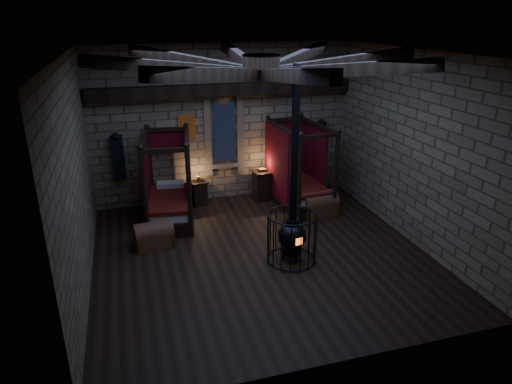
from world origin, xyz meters
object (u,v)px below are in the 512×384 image
object	(u,v)px
trunk_left	(154,236)
trunk_right	(319,205)
stove	(292,233)
bed_right	(298,185)
bed_left	(170,200)

from	to	relation	value
trunk_left	trunk_right	distance (m)	4.24
trunk_right	stove	world-z (taller)	stove
trunk_left	trunk_right	bearing A→B (deg)	0.13
bed_right	stove	world-z (taller)	stove
trunk_left	stove	bearing A→B (deg)	-35.00
bed_right	trunk_right	size ratio (longest dim) A/B	2.30
bed_right	trunk_right	bearing A→B (deg)	-79.51
bed_left	bed_right	distance (m)	3.43
bed_right	trunk_left	distance (m)	4.22
trunk_right	bed_right	bearing A→B (deg)	99.76
bed_right	stove	distance (m)	3.12
bed_right	trunk_right	distance (m)	0.95
bed_left	trunk_left	xyz separation A→B (m)	(-0.53, -1.38, -0.26)
trunk_right	stove	bearing A→B (deg)	-132.33
bed_left	bed_right	xyz separation A→B (m)	(3.43, 0.05, 0.01)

